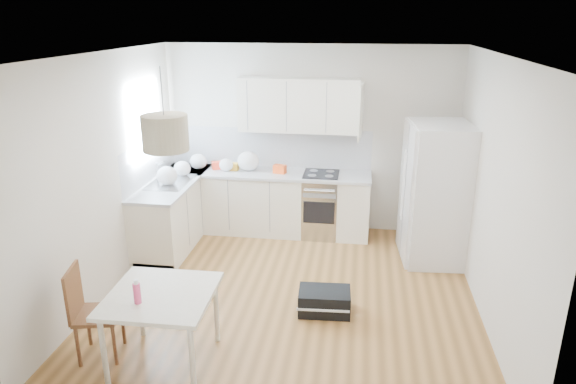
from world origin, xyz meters
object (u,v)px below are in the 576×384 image
Objects in this scene: refrigerator at (436,193)px; dining_table at (161,301)px; gym_bag at (324,301)px; dining_chair at (98,312)px.

refrigerator reaches higher than dining_table.
dining_table is at bearing -145.65° from gym_bag.
gym_bag is (1.39, 1.07, -0.52)m from dining_table.
refrigerator is 4.25m from dining_chair.
refrigerator is 3.25× the size of gym_bag.
dining_chair is 1.65× the size of gym_bag.
refrigerator is 3.76m from dining_table.
dining_chair is at bearing 176.84° from dining_table.
gym_bag is (-1.30, -1.54, -0.78)m from refrigerator.
refrigerator reaches higher than gym_bag.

